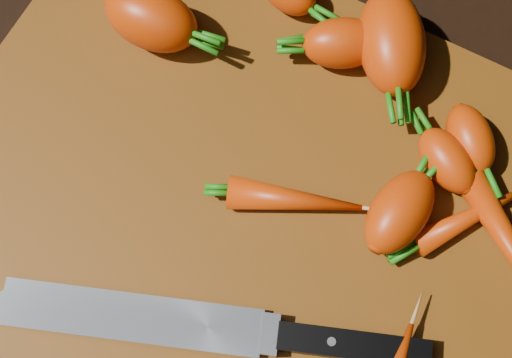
% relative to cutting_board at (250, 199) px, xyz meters
% --- Properties ---
extents(ground, '(2.00, 2.00, 0.01)m').
position_rel_cutting_board_xyz_m(ground, '(0.00, 0.00, -0.01)').
color(ground, black).
extents(cutting_board, '(0.50, 0.40, 0.01)m').
position_rel_cutting_board_xyz_m(cutting_board, '(0.00, 0.00, 0.00)').
color(cutting_board, '#6D3909').
rests_on(cutting_board, ground).
extents(carrot_0, '(0.08, 0.06, 0.05)m').
position_rel_cutting_board_xyz_m(carrot_0, '(-0.14, 0.09, 0.03)').
color(carrot_0, '#DA3E09').
rests_on(carrot_0, cutting_board).
extents(carrot_2, '(0.09, 0.11, 0.05)m').
position_rel_cutting_board_xyz_m(carrot_2, '(0.04, 0.16, 0.03)').
color(carrot_2, '#DA3E09').
rests_on(carrot_2, cutting_board).
extents(carrot_3, '(0.05, 0.08, 0.04)m').
position_rel_cutting_board_xyz_m(carrot_3, '(0.11, 0.04, 0.03)').
color(carrot_3, '#DA3E09').
rests_on(carrot_3, cutting_board).
extents(carrot_4, '(0.08, 0.07, 0.04)m').
position_rel_cutting_board_xyz_m(carrot_4, '(0.01, 0.14, 0.03)').
color(carrot_4, '#DA3E09').
rests_on(carrot_4, cutting_board).
extents(carrot_6, '(0.07, 0.06, 0.03)m').
position_rel_cutting_board_xyz_m(carrot_6, '(0.12, 0.09, 0.02)').
color(carrot_6, '#DA3E09').
rests_on(carrot_6, cutting_board).
extents(carrot_7, '(0.08, 0.09, 0.02)m').
position_rel_cutting_board_xyz_m(carrot_7, '(0.16, 0.06, 0.02)').
color(carrot_7, '#DA3E09').
rests_on(carrot_7, cutting_board).
extents(carrot_10, '(0.11, 0.06, 0.03)m').
position_rel_cutting_board_xyz_m(carrot_10, '(0.03, 0.01, 0.02)').
color(carrot_10, '#DA3E09').
rests_on(carrot_10, cutting_board).
extents(carrot_11, '(0.06, 0.07, 0.03)m').
position_rel_cutting_board_xyz_m(carrot_11, '(0.13, 0.12, 0.02)').
color(carrot_11, '#DA3E09').
rests_on(carrot_11, cutting_board).
extents(knife, '(0.31, 0.14, 0.02)m').
position_rel_cutting_board_xyz_m(knife, '(-0.01, -0.12, 0.01)').
color(knife, gray).
rests_on(knife, cutting_board).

